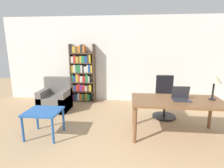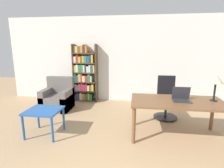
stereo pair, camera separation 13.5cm
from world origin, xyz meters
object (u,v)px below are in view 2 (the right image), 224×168
laptop (181,98)px  office_chair (166,101)px  bookshelf (84,74)px  armchair (58,99)px  table_lamp (216,80)px  side_table_blue (44,113)px  desk (177,105)px

laptop → office_chair: bearing=97.3°
laptop → bookshelf: bookshelf is taller
office_chair → armchair: office_chair is taller
table_lamp → side_table_blue: size_ratio=0.78×
desk → laptop: bearing=14.2°
laptop → side_table_blue: (-2.70, -0.33, -0.34)m
desk → table_lamp: table_lamp is taller
laptop → bookshelf: (-2.56, 2.02, 0.08)m
laptop → table_lamp: bearing=6.9°
armchair → table_lamp: bearing=-16.1°
laptop → armchair: 3.34m
table_lamp → side_table_blue: table_lamp is taller
desk → armchair: bearing=159.0°
armchair → bookshelf: bearing=58.3°
desk → armchair: 3.26m
armchair → bookshelf: 1.19m
laptop → table_lamp: 0.72m
office_chair → laptop: bearing=-82.7°
desk → laptop: (0.07, 0.02, 0.14)m
bookshelf → laptop: bearing=-38.4°
table_lamp → bookshelf: (-3.17, 1.95, -0.28)m
laptop → side_table_blue: 2.74m
desk → bookshelf: bearing=140.5°
table_lamp → office_chair: table_lamp is taller
table_lamp → armchair: table_lamp is taller
side_table_blue → armchair: size_ratio=0.73×
armchair → side_table_blue: bearing=-74.9°
desk → side_table_blue: bearing=-173.3°
side_table_blue → laptop: bearing=7.0°
office_chair → armchair: 2.99m
laptop → side_table_blue: laptop is taller
desk → laptop: size_ratio=5.29×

